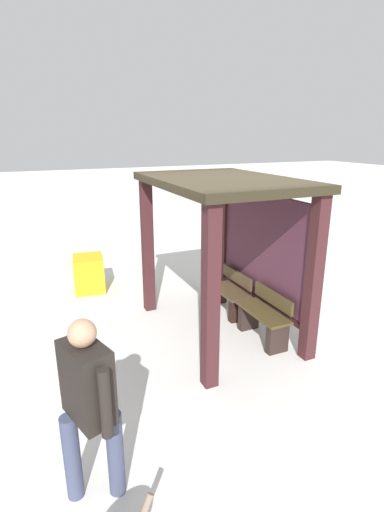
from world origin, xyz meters
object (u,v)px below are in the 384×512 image
Objects in this scene: person_walking at (88,398)px; bench_center_inside at (264,319)px; bus_shelter at (233,221)px; bench_left_inside at (229,294)px; grit_bin at (89,273)px.

bench_center_inside is at bearing 120.21° from person_walking.
bus_shelter reaches higher than bench_center_inside.
bench_left_inside is 2.83m from grit_bin.
bus_shelter is 3.78× the size of grit_bin.
bus_shelter is at bearing -27.01° from bench_left_inside.
bench_center_inside reaches higher than grit_bin.
grit_bin is (-2.51, -1.76, -1.40)m from bus_shelter.
bench_left_inside is 1.00× the size of bench_center_inside.
grit_bin is at bearing 170.82° from person_walking.
person_walking is (1.62, -2.77, 0.64)m from bench_center_inside.
bench_left_inside is 1.36× the size of grit_bin.
grit_bin is at bearing -134.41° from bench_left_inside.
bench_center_inside is at bearing -0.03° from bench_left_inside.
person_walking is 2.35× the size of grit_bin.
bus_shelter is 1.53m from bench_left_inside.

